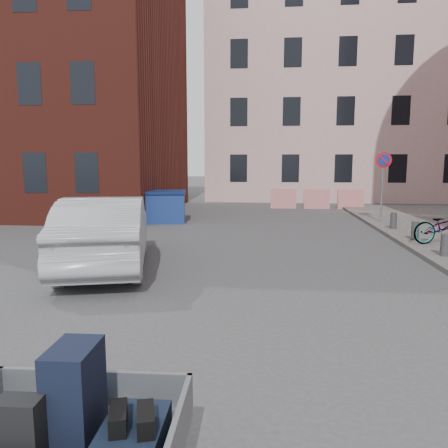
# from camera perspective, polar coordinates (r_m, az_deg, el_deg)

# --- Properties ---
(ground) EXTENTS (120.00, 120.00, 0.00)m
(ground) POSITION_cam_1_polar(r_m,az_deg,el_deg) (8.15, -5.98, -9.28)
(ground) COLOR #38383A
(ground) RESTS_ON ground
(building_brick) EXTENTS (12.00, 10.00, 14.00)m
(building_brick) POSITION_cam_1_polar(r_m,az_deg,el_deg) (23.61, -22.58, 18.80)
(building_brick) COLOR #591E16
(building_brick) RESTS_ON ground
(building_pink) EXTENTS (16.00, 8.00, 14.00)m
(building_pink) POSITION_cam_1_polar(r_m,az_deg,el_deg) (30.29, 14.37, 16.69)
(building_pink) COLOR #CB9E9C
(building_pink) RESTS_ON ground
(no_parking_sign) EXTENTS (0.60, 0.09, 2.65)m
(no_parking_sign) POSITION_cam_1_polar(r_m,az_deg,el_deg) (17.67, 20.06, 6.38)
(no_parking_sign) COLOR gray
(no_parking_sign) RESTS_ON sidewalk
(bollards) EXTENTS (0.22, 9.02, 0.55)m
(bollards) POSITION_cam_1_polar(r_m,az_deg,el_deg) (12.06, 26.92, -2.45)
(bollards) COLOR #3A3A3D
(bollards) RESTS_ON sidewalk
(barriers) EXTENTS (4.70, 0.18, 1.00)m
(barriers) POSITION_cam_1_polar(r_m,az_deg,el_deg) (22.85, 12.01, 3.22)
(barriers) COLOR red
(barriers) RESTS_ON ground
(trailer) EXTENTS (1.62, 1.82, 1.20)m
(trailer) POSITION_cam_1_polar(r_m,az_deg,el_deg) (3.51, -20.06, -24.01)
(trailer) COLOR black
(trailer) RESTS_ON ground
(dumpster) EXTENTS (3.21, 2.03, 1.26)m
(dumpster) POSITION_cam_1_polar(r_m,az_deg,el_deg) (17.73, -9.87, 2.28)
(dumpster) COLOR navy
(dumpster) RESTS_ON ground
(silver_car) EXTENTS (2.92, 5.28, 1.65)m
(silver_car) POSITION_cam_1_polar(r_m,az_deg,el_deg) (10.39, -15.19, -1.02)
(silver_car) COLOR #9EA0A5
(silver_car) RESTS_ON ground
(bicycle) EXTENTS (1.98, 1.05, 0.99)m
(bicycle) POSITION_cam_1_polar(r_m,az_deg,el_deg) (13.81, 26.92, -0.26)
(bicycle) COLOR black
(bicycle) RESTS_ON sidewalk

